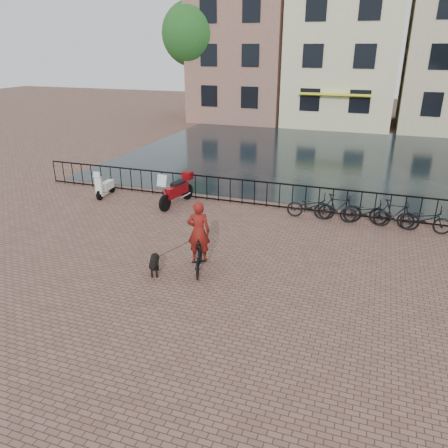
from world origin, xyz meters
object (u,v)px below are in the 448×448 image
(cyclist, at_px, (199,241))
(scooter, at_px, (105,182))
(motorcycle, at_px, (176,187))
(dog, at_px, (154,264))

(cyclist, height_order, scooter, cyclist)
(cyclist, xyz_separation_m, motorcycle, (-2.93, 4.76, -0.16))
(dog, relative_size, motorcycle, 0.43)
(dog, distance_m, motorcycle, 5.67)
(scooter, bearing_deg, cyclist, -42.32)
(dog, distance_m, scooter, 7.41)
(motorcycle, bearing_deg, scooter, -171.75)
(cyclist, height_order, dog, cyclist)
(motorcycle, height_order, scooter, motorcycle)
(cyclist, distance_m, dog, 1.38)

